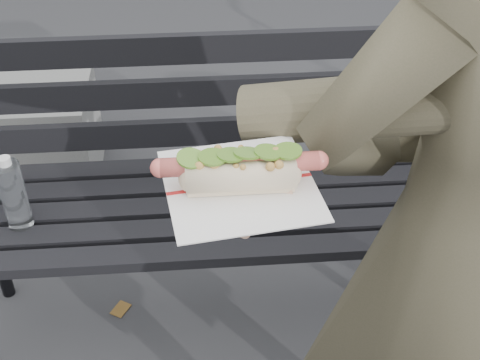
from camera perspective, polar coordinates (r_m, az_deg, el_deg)
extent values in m
cylinder|color=black|center=(1.98, 18.26, -9.70)|extent=(0.04, 0.04, 0.45)
cylinder|color=black|center=(2.20, 15.41, -3.27)|extent=(0.04, 0.04, 0.45)
cube|color=black|center=(1.67, -1.95, -6.28)|extent=(1.50, 0.07, 0.03)
cube|color=black|center=(1.73, -2.10, -4.22)|extent=(1.50, 0.07, 0.03)
cube|color=black|center=(1.80, -2.25, -2.30)|extent=(1.50, 0.07, 0.03)
cube|color=black|center=(1.87, -2.38, -0.53)|extent=(1.50, 0.07, 0.03)
cube|color=black|center=(1.94, -2.50, 1.12)|extent=(1.50, 0.07, 0.03)
cube|color=black|center=(1.97, 17.37, 6.97)|extent=(0.04, 0.03, 0.42)
cube|color=black|center=(1.90, -2.63, 4.19)|extent=(1.50, 0.02, 0.08)
cube|color=black|center=(1.84, -2.74, 7.57)|extent=(1.50, 0.02, 0.08)
cube|color=black|center=(1.77, -2.87, 11.20)|extent=(1.50, 0.02, 0.08)
cylinder|color=white|center=(1.75, -18.75, -1.24)|extent=(0.06, 0.06, 0.19)
cylinder|color=white|center=(1.69, -19.45, 1.52)|extent=(0.03, 0.03, 0.02)
imported|color=#413F2B|center=(1.19, 18.75, -5.66)|extent=(0.65, 0.47, 1.69)
cylinder|color=#413F2B|center=(0.95, 15.11, 6.41)|extent=(0.51, 0.23, 0.19)
cylinder|color=#D8A384|center=(0.87, 2.56, -0.51)|extent=(0.09, 0.08, 0.07)
ellipsoid|color=#D8A384|center=(0.87, 0.00, -1.31)|extent=(0.10, 0.11, 0.03)
cylinder|color=#D8A384|center=(0.84, -3.58, -2.67)|extent=(0.06, 0.02, 0.02)
cylinder|color=#D8A384|center=(0.86, -3.62, -1.80)|extent=(0.06, 0.02, 0.02)
cylinder|color=#D8A384|center=(0.87, -3.66, -0.97)|extent=(0.06, 0.02, 0.02)
cylinder|color=#D8A384|center=(0.89, -3.70, -0.16)|extent=(0.06, 0.02, 0.02)
cylinder|color=#D8A384|center=(0.82, 1.00, -3.57)|extent=(0.04, 0.05, 0.02)
cube|color=white|center=(0.86, 0.00, -0.42)|extent=(0.21, 0.21, 0.00)
cube|color=#B21E1E|center=(0.86, 0.00, -0.34)|extent=(0.19, 0.03, 0.00)
cylinder|color=#D75C52|center=(0.84, 0.00, 1.35)|extent=(0.20, 0.02, 0.02)
sphere|color=#D75C52|center=(0.84, -6.85, 1.02)|extent=(0.02, 0.02, 0.02)
sphere|color=#D75C52|center=(0.85, 6.75, 1.66)|extent=(0.03, 0.02, 0.02)
sphere|color=#9E6B2D|center=(0.82, -3.49, 1.13)|extent=(0.01, 0.01, 0.01)
sphere|color=#9E6B2D|center=(0.84, -4.12, 2.18)|extent=(0.01, 0.01, 0.01)
sphere|color=#9E6B2D|center=(0.81, 0.25, 1.10)|extent=(0.01, 0.01, 0.01)
sphere|color=#9E6B2D|center=(0.83, 2.98, 1.21)|extent=(0.01, 0.01, 0.01)
sphere|color=#9E6B2D|center=(0.85, 3.87, 2.57)|extent=(0.01, 0.01, 0.01)
sphere|color=#9E6B2D|center=(0.84, 0.74, 1.86)|extent=(0.01, 0.01, 0.01)
sphere|color=#9E6B2D|center=(0.83, -0.65, 1.48)|extent=(0.01, 0.01, 0.01)
sphere|color=#9E6B2D|center=(0.83, 1.38, 1.60)|extent=(0.01, 0.01, 0.01)
sphere|color=#9E6B2D|center=(0.83, 0.63, 1.73)|extent=(0.01, 0.01, 0.01)
sphere|color=#9E6B2D|center=(0.84, -2.22, 1.58)|extent=(0.01, 0.01, 0.01)
sphere|color=#9E6B2D|center=(0.85, 0.08, 2.76)|extent=(0.01, 0.01, 0.01)
sphere|color=#9E6B2D|center=(0.83, 0.62, 2.14)|extent=(0.01, 0.01, 0.01)
sphere|color=#9E6B2D|center=(0.82, 2.94, 1.11)|extent=(0.01, 0.01, 0.01)
sphere|color=#9E6B2D|center=(0.81, 2.60, 1.14)|extent=(0.01, 0.01, 0.01)
sphere|color=#9E6B2D|center=(0.82, -2.01, 1.38)|extent=(0.01, 0.01, 0.01)
sphere|color=#9E6B2D|center=(0.85, -2.76, 2.27)|extent=(0.01, 0.01, 0.01)
sphere|color=#9E6B2D|center=(0.85, 2.06, 2.82)|extent=(0.01, 0.01, 0.01)
sphere|color=#9E6B2D|center=(0.82, -2.22, 1.19)|extent=(0.01, 0.01, 0.01)
sphere|color=#9E6B2D|center=(0.85, -2.65, 2.26)|extent=(0.01, 0.01, 0.01)
sphere|color=#9E6B2D|center=(0.85, 1.33, 2.45)|extent=(0.01, 0.01, 0.01)
sphere|color=#9E6B2D|center=(0.83, 2.44, 1.33)|extent=(0.01, 0.01, 0.01)
sphere|color=#9E6B2D|center=(0.85, -1.90, 2.69)|extent=(0.01, 0.01, 0.01)
sphere|color=#9E6B2D|center=(0.84, 3.07, 2.35)|extent=(0.01, 0.01, 0.01)
sphere|color=#9E6B2D|center=(0.84, 3.50, 2.12)|extent=(0.01, 0.01, 0.01)
sphere|color=#9E6B2D|center=(0.83, 3.62, 1.12)|extent=(0.01, 0.01, 0.01)
sphere|color=#9E6B2D|center=(0.84, -0.53, 2.09)|extent=(0.01, 0.01, 0.01)
sphere|color=#9E6B2D|center=(0.82, 3.32, 1.27)|extent=(0.01, 0.01, 0.01)
sphere|color=#9E6B2D|center=(0.82, -0.35, 1.14)|extent=(0.01, 0.01, 0.01)
sphere|color=#9E6B2D|center=(0.84, -1.70, 2.56)|extent=(0.01, 0.01, 0.01)
sphere|color=#9E6B2D|center=(0.82, -3.88, 0.58)|extent=(0.01, 0.01, 0.01)
cylinder|color=#528123|center=(0.82, -4.22, 1.86)|extent=(0.04, 0.04, 0.01)
cylinder|color=#528123|center=(0.82, -2.35, 1.98)|extent=(0.04, 0.04, 0.00)
cylinder|color=#528123|center=(0.83, -0.76, 2.17)|extent=(0.04, 0.04, 0.01)
cylinder|color=#528123|center=(0.83, 0.67, 2.31)|extent=(0.04, 0.04, 0.01)
cylinder|color=#528123|center=(0.83, 2.44, 2.41)|extent=(0.04, 0.04, 0.01)
cylinder|color=#528123|center=(0.83, 4.11, 2.49)|extent=(0.04, 0.04, 0.00)
cube|color=brown|center=(3.25, 12.40, 6.93)|extent=(0.08, 0.07, 0.00)
cube|color=brown|center=(3.11, 8.85, 5.89)|extent=(0.08, 0.09, 0.00)
cube|color=brown|center=(2.16, 14.05, -12.27)|extent=(0.04, 0.05, 0.00)
cube|color=brown|center=(2.19, -10.14, -10.79)|extent=(0.07, 0.07, 0.00)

